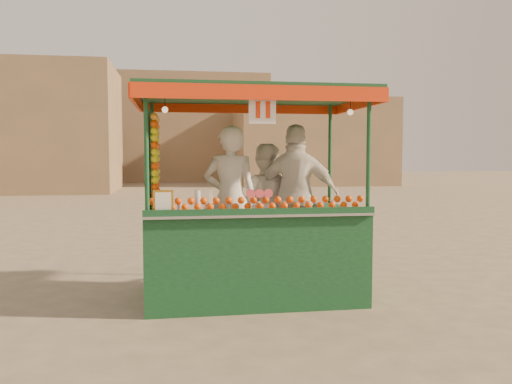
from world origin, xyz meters
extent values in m
plane|color=brown|center=(0.00, 0.00, 0.00)|extent=(90.00, 90.00, 0.00)
cube|color=#906E52|center=(-9.00, 20.00, 3.00)|extent=(10.00, 6.00, 6.00)
cube|color=#906E52|center=(7.00, 24.00, 2.50)|extent=(9.00, 6.00, 5.00)
cube|color=#906E52|center=(-2.00, 30.00, 3.50)|extent=(14.00, 7.00, 7.00)
cube|color=#103B1D|center=(-0.22, -0.18, 0.15)|extent=(2.55, 1.57, 0.29)
cylinder|color=black|center=(-1.10, -0.18, 0.18)|extent=(0.35, 0.10, 0.35)
cylinder|color=black|center=(0.67, -0.18, 0.18)|extent=(0.35, 0.10, 0.35)
cube|color=#103B1D|center=(-0.22, -0.81, 0.69)|extent=(2.55, 0.29, 0.79)
cube|color=#103B1D|center=(-1.35, -0.08, 0.69)|extent=(0.29, 1.28, 0.79)
cube|color=#103B1D|center=(0.91, -0.08, 0.69)|extent=(0.29, 1.28, 0.79)
cube|color=#B2B2B7|center=(-0.22, -0.78, 1.09)|extent=(2.55, 0.45, 0.03)
cylinder|color=#103B1D|center=(-1.44, -0.91, 1.77)|extent=(0.05, 0.05, 1.37)
cylinder|color=#103B1D|center=(1.01, -0.91, 1.77)|extent=(0.05, 0.05, 1.37)
cylinder|color=#103B1D|center=(-1.44, 0.56, 1.77)|extent=(0.05, 0.05, 1.37)
cylinder|color=#103B1D|center=(1.01, 0.56, 1.77)|extent=(0.05, 0.05, 1.37)
cube|color=#103B1D|center=(-0.22, -0.18, 2.49)|extent=(2.75, 1.77, 0.08)
cube|color=red|center=(-0.22, -1.06, 2.42)|extent=(2.75, 0.04, 0.16)
cube|color=red|center=(-0.22, 0.71, 2.42)|extent=(2.75, 0.04, 0.16)
cube|color=red|center=(-1.59, -0.18, 2.42)|extent=(0.04, 1.77, 0.16)
cube|color=red|center=(1.16, -0.18, 2.42)|extent=(0.04, 1.77, 0.16)
cylinder|color=#E54551|center=(-0.24, -0.91, 1.34)|extent=(0.10, 0.02, 0.10)
cube|color=#BA7E22|center=(-1.28, -0.91, 1.25)|extent=(0.22, 0.02, 0.27)
cube|color=white|center=(-0.22, -0.98, 2.24)|extent=(0.29, 0.01, 0.29)
sphere|color=#FFE5B2|center=(-1.25, -0.84, 2.24)|extent=(0.07, 0.07, 0.07)
sphere|color=#FFE5B2|center=(0.81, -0.84, 2.24)|extent=(0.07, 0.07, 0.07)
imported|color=silver|center=(-0.47, -0.08, 1.21)|extent=(0.71, 0.52, 1.82)
imported|color=white|center=(0.02, 0.24, 1.10)|extent=(0.93, 0.81, 1.61)
imported|color=silver|center=(0.39, -0.05, 1.22)|extent=(1.17, 0.74, 1.86)
camera|label=1|loc=(-1.15, -6.49, 1.76)|focal=36.29mm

